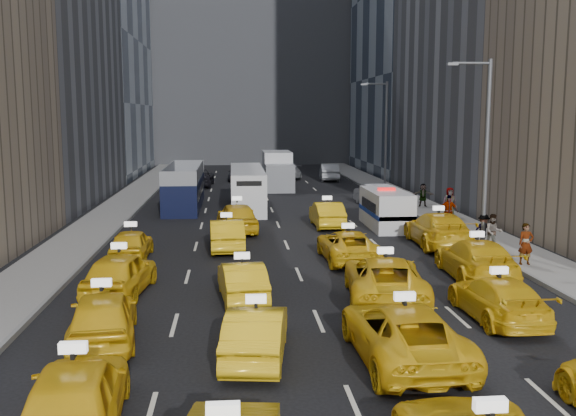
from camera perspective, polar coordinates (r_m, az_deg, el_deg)
The scene contains 38 objects.
ground at distance 18.67m, azimuth 3.56°, elevation -11.89°, with size 160.00×160.00×0.00m, color black.
sidewalk_west at distance 43.52m, azimuth -15.31°, elevation -0.42°, with size 3.00×90.00×0.15m, color gray.
sidewalk_east at distance 44.78m, azimuth 12.16°, elevation -0.08°, with size 3.00×90.00×0.15m, color gray.
curb_west at distance 43.28m, azimuth -13.42°, elevation -0.38°, with size 0.15×90.00×0.18m, color slate.
curb_east at distance 44.37m, azimuth 10.37°, elevation -0.08°, with size 0.15×90.00×0.18m, color slate.
building_backdrop at distance 90.39m, azimuth -3.38°, elevation 16.89°, with size 30.00×12.00×40.00m, color slate.
streetlight_near at distance 31.66m, azimuth 17.05°, elevation 5.17°, with size 2.15×0.22×9.00m.
streetlight_far at distance 50.75m, azimuth 8.57°, elevation 6.47°, with size 2.15×0.22×9.00m.
taxi_0 at distance 14.16m, azimuth -18.36°, elevation -15.58°, with size 1.90×4.73×1.61m, color yellow.
taxi_4 at distance 19.12m, azimuth -16.12°, elevation -9.27°, with size 1.83×4.54×1.55m, color yellow.
taxi_5 at distance 17.35m, azimuth -2.85°, elevation -11.00°, with size 1.49×4.28×1.41m, color yellow.
taxi_6 at distance 17.43m, azimuth 10.24°, elevation -10.84°, with size 2.54×5.50×1.53m, color yellow.
taxi_7 at distance 21.50m, azimuth 18.14°, elevation -7.64°, with size 1.93×4.76×1.38m, color yellow.
taxi_8 at distance 23.93m, azimuth -14.71°, elevation -5.63°, with size 1.87×4.65×1.59m, color yellow.
taxi_9 at distance 22.63m, azimuth -4.09°, elevation -6.47°, with size 1.44×4.14×1.36m, color yellow.
taxi_10 at distance 22.73m, azimuth 8.59°, elevation -6.22°, with size 2.59×5.62×1.56m, color yellow.
taxi_11 at distance 26.42m, azimuth 16.37°, elevation -4.39°, with size 2.22×5.46×1.59m, color yellow.
taxi_12 at distance 29.65m, azimuth -13.76°, elevation -3.13°, with size 1.63×4.06×1.38m, color yellow.
taxi_13 at distance 30.95m, azimuth -5.48°, elevation -2.36°, with size 1.57×4.49×1.48m, color yellow.
taxi_14 at distance 28.69m, azimuth 5.34°, elevation -3.34°, with size 2.24×4.87×1.35m, color yellow.
taxi_15 at distance 32.50m, azimuth 13.18°, elevation -1.86°, with size 2.35×5.79×1.68m, color yellow.
taxi_16 at distance 35.56m, azimuth -4.54°, elevation -0.81°, with size 1.97×4.88×1.66m, color yellow.
taxi_17 at distance 37.18m, azimuth 3.48°, elevation -0.56°, with size 1.56×4.47×1.47m, color yellow.
nypd_van at distance 37.27m, azimuth 8.71°, elevation -0.14°, with size 2.28×5.45×2.31m.
double_decker at distance 45.31m, azimuth -9.20°, elevation 1.85°, with size 3.55×10.30×2.94m.
city_bus at distance 44.77m, azimuth -3.65°, elevation 1.75°, with size 2.48×10.73×2.76m.
box_truck at distance 56.32m, azimuth -0.93°, elevation 3.34°, with size 2.95×7.22×3.23m.
misc_car_0 at distance 46.15m, azimuth 7.65°, elevation 1.20°, with size 1.72×4.93×1.62m, color #A7A8AF.
misc_car_1 at distance 58.99m, azimuth -8.02°, elevation 2.71°, with size 2.66×5.77×1.60m, color black.
misc_car_2 at distance 65.47m, azimuth -0.10°, elevation 3.34°, with size 2.26×5.56×1.61m, color slate.
misc_car_3 at distance 63.30m, azimuth -4.60°, elevation 3.04°, with size 1.62×4.03×1.37m, color black.
misc_car_4 at distance 63.76m, azimuth 3.69°, elevation 3.20°, with size 1.73×4.96×1.63m, color #B5B9BE.
pedestrian_0 at distance 28.90m, azimuth 20.38°, elevation -3.01°, with size 0.65×0.42×1.78m, color gray.
pedestrian_1 at distance 31.63m, azimuth 17.79°, elevation -2.03°, with size 0.82×0.45×1.68m, color gray.
pedestrian_2 at distance 32.19m, azimuth 16.98°, elevation -1.91°, with size 1.02×0.42×1.58m, color gray.
pedestrian_3 at distance 37.18m, azimuth 14.05°, elevation -0.28°, with size 1.07×0.49×1.83m, color gray.
pedestrian_4 at distance 41.05m, azimuth 14.16°, elevation 0.51°, with size 0.90×0.49×1.83m, color gray.
pedestrian_5 at distance 45.40m, azimuth 11.91°, elevation 1.14°, with size 1.47×0.42×1.58m, color gray.
Camera 1 is at (-2.65, -17.33, 6.43)m, focal length 40.00 mm.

